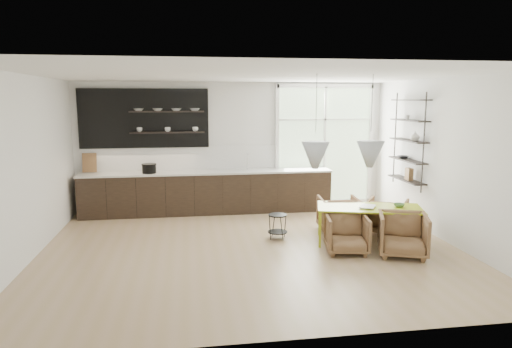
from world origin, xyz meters
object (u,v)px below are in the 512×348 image
at_px(armchair_front_left, 347,234).
at_px(wire_stool, 278,223).
at_px(armchair_front_right, 403,235).
at_px(armchair_back_left, 338,214).
at_px(dining_table, 369,209).
at_px(armchair_back_right, 387,216).

height_order(armchair_front_left, wire_stool, armchair_front_left).
bearing_deg(armchair_front_right, armchair_back_left, 131.89).
xyz_separation_m(dining_table, armchair_front_right, (0.29, -0.71, -0.26)).
relative_size(armchair_front_left, wire_stool, 1.54).
height_order(armchair_back_right, armchair_front_right, armchair_front_right).
bearing_deg(armchair_back_left, armchair_back_right, 169.76).
relative_size(armchair_back_right, armchair_front_right, 0.94).
xyz_separation_m(armchair_back_left, wire_stool, (-1.24, -0.27, -0.05)).
distance_m(armchair_back_left, armchair_front_right, 1.58).
distance_m(dining_table, armchair_front_left, 0.76).
height_order(armchair_back_left, armchair_front_left, armchair_back_left).
bearing_deg(armchair_back_left, dining_table, 116.46).
bearing_deg(dining_table, armchair_back_right, 57.84).
distance_m(dining_table, wire_stool, 1.64).
height_order(armchair_back_right, wire_stool, armchair_back_right).
height_order(armchair_back_right, armchair_front_left, armchair_back_right).
height_order(dining_table, armchair_back_left, armchair_back_left).
xyz_separation_m(armchair_front_left, armchair_front_right, (0.84, -0.28, 0.03)).
distance_m(armchair_back_right, armchair_front_right, 1.26).
bearing_deg(armchair_front_right, wire_stool, 166.93).
relative_size(armchair_back_left, armchair_front_right, 0.97).
bearing_deg(armchair_back_right, armchair_back_left, 17.84).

